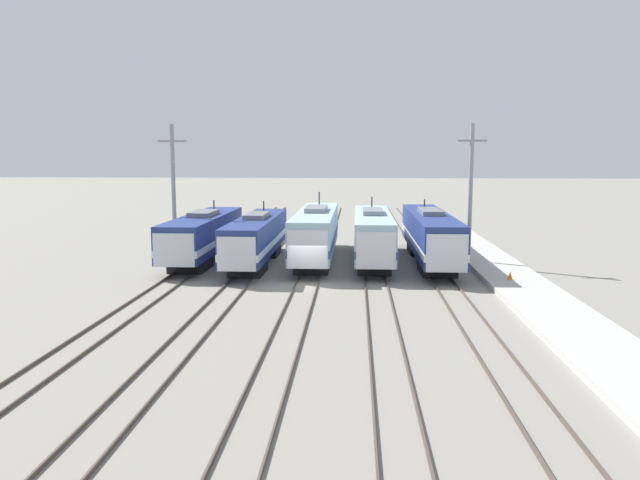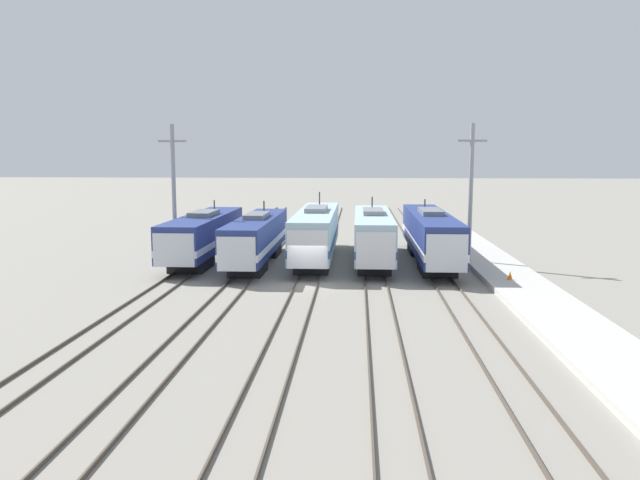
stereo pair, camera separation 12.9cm
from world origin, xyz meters
name	(u,v)px [view 2 (the right image)]	position (x,y,z in m)	size (l,w,h in m)	color
ground_plane	(307,284)	(0.00, 0.00, 0.00)	(400.00, 400.00, 0.00)	gray
rail_pair_far_left	(173,281)	(-8.97, 0.00, 0.07)	(1.50, 120.00, 0.15)	#4C4238
rail_pair_center_left	(239,282)	(-4.48, 0.00, 0.07)	(1.51, 120.00, 0.15)	#4C4238
rail_pair_center	(307,283)	(0.00, 0.00, 0.07)	(1.51, 120.00, 0.15)	#4C4238
rail_pair_center_right	(376,283)	(4.48, 0.00, 0.07)	(1.51, 120.00, 0.15)	#4C4238
rail_pair_far_right	(445,284)	(8.97, 0.00, 0.07)	(1.50, 120.00, 0.15)	#4C4238
locomotive_far_left	(203,236)	(-8.97, 8.27, 2.05)	(3.08, 16.85, 4.58)	black
locomotive_center_left	(256,239)	(-4.48, 6.93, 2.04)	(2.77, 16.85, 4.64)	black
locomotive_center	(316,234)	(0.00, 8.87, 2.22)	(2.95, 18.17, 5.27)	#232326
locomotive_center_right	(373,236)	(4.48, 8.21, 2.16)	(2.85, 16.69, 4.93)	#232326
locomotive_far_right	(431,236)	(8.97, 8.46, 2.16)	(2.91, 19.09, 4.69)	black
catenary_tower_left	(174,192)	(-11.02, 7.71, 5.56)	(2.19, 0.33, 10.74)	gray
catenary_tower_right	(471,193)	(11.80, 7.71, 5.56)	(2.19, 0.33, 10.74)	gray
platform	(518,284)	(13.63, 0.00, 0.18)	(4.00, 120.00, 0.36)	#B7B5AD
traffic_cone	(510,275)	(13.18, 0.37, 0.64)	(0.34, 0.34, 0.57)	orange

